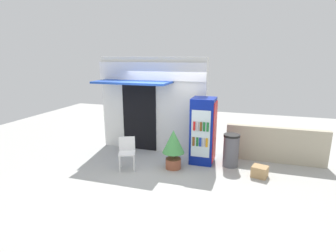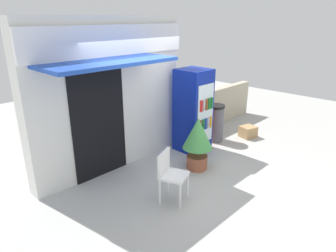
# 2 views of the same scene
# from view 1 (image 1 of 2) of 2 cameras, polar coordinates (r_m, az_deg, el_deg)

# --- Properties ---
(ground) EXTENTS (16.00, 16.00, 0.00)m
(ground) POSITION_cam_1_polar(r_m,az_deg,el_deg) (7.56, -2.85, -8.44)
(ground) COLOR #B2B2AD
(storefront_building) EXTENTS (3.37, 1.27, 2.91)m
(storefront_building) POSITION_cam_1_polar(r_m,az_deg,el_deg) (8.53, -3.34, 4.86)
(storefront_building) COLOR silver
(storefront_building) RESTS_ON ground
(drink_cooler) EXTENTS (0.65, 0.72, 1.85)m
(drink_cooler) POSITION_cam_1_polar(r_m,az_deg,el_deg) (7.61, 7.39, -1.03)
(drink_cooler) COLOR navy
(drink_cooler) RESTS_ON ground
(plastic_chair) EXTENTS (0.55, 0.53, 0.86)m
(plastic_chair) POSITION_cam_1_polar(r_m,az_deg,el_deg) (7.34, -8.60, -5.05)
(plastic_chair) COLOR white
(plastic_chair) RESTS_ON ground
(potted_plant_near_shop) EXTENTS (0.59, 0.59, 1.06)m
(potted_plant_near_shop) POSITION_cam_1_polar(r_m,az_deg,el_deg) (7.22, 1.14, -4.11)
(potted_plant_near_shop) COLOR #995138
(potted_plant_near_shop) RESTS_ON ground
(trash_bin) EXTENTS (0.44, 0.44, 0.90)m
(trash_bin) POSITION_cam_1_polar(r_m,az_deg,el_deg) (7.62, 13.06, -4.97)
(trash_bin) COLOR #595960
(trash_bin) RESTS_ON ground
(stone_boundary_wall) EXTENTS (2.72, 0.20, 1.02)m
(stone_boundary_wall) POSITION_cam_1_polar(r_m,az_deg,el_deg) (8.27, 21.56, -3.69)
(stone_boundary_wall) COLOR #B7AD93
(stone_boundary_wall) RESTS_ON ground
(cardboard_box) EXTENTS (0.44, 0.41, 0.28)m
(cardboard_box) POSITION_cam_1_polar(r_m,az_deg,el_deg) (7.27, 18.67, -9.04)
(cardboard_box) COLOR tan
(cardboard_box) RESTS_ON ground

